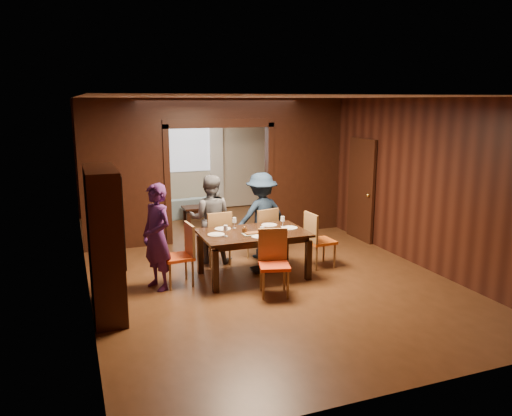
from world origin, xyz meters
name	(u,v)px	position (x,y,z in m)	size (l,w,h in m)	color
floor	(246,260)	(0.00, 0.00, 0.00)	(9.00, 9.00, 0.00)	#4A2B15
ceiling	(245,97)	(0.00, 0.00, 2.90)	(5.50, 9.00, 0.02)	silver
room_walls	(216,166)	(0.00, 1.89, 1.51)	(5.52, 9.01, 2.90)	black
person_purple	(157,237)	(-1.73, -0.82, 0.82)	(0.60, 0.39, 1.64)	#421A4E
person_grey	(210,219)	(-0.61, 0.16, 0.79)	(0.77, 0.60, 1.58)	#53555A
person_navy	(261,216)	(0.33, 0.08, 0.79)	(1.02, 0.59, 1.58)	#17263A
sofa	(188,206)	(-0.17, 3.85, 0.25)	(1.70, 0.66, 0.50)	#8CACB7
serving_bowl	(258,227)	(-0.03, -0.69, 0.79)	(0.28, 0.28, 0.07)	black
dining_table	(253,254)	(-0.17, -0.84, 0.38)	(1.72, 1.07, 0.76)	black
coffee_table	(200,215)	(-0.07, 3.05, 0.20)	(0.80, 0.50, 0.40)	black
chair_left	(178,255)	(-1.41, -0.79, 0.48)	(0.44, 0.44, 0.97)	#ED4E16
chair_right	(321,239)	(1.10, -0.77, 0.48)	(0.44, 0.44, 0.97)	#DA5914
chair_far_l	(216,237)	(-0.55, 0.01, 0.48)	(0.44, 0.44, 0.97)	orange
chair_far_r	(262,234)	(0.29, -0.04, 0.48)	(0.44, 0.44, 0.97)	#CE3F13
chair_near	(274,264)	(-0.16, -1.70, 0.48)	(0.44, 0.44, 0.97)	red
hutch	(105,243)	(-2.53, -1.50, 1.00)	(0.40, 1.20, 2.00)	black
door_right	(361,190)	(2.70, 0.50, 1.05)	(0.06, 0.90, 2.10)	black
window_far	(188,146)	(0.00, 4.44, 1.70)	(1.20, 0.03, 1.30)	silver
curtain_left	(159,165)	(-0.75, 4.40, 1.25)	(0.35, 0.06, 2.40)	white
curtain_right	(217,162)	(0.75, 4.40, 1.25)	(0.35, 0.06, 2.40)	white
plate_left	(216,235)	(-0.79, -0.81, 0.77)	(0.27, 0.27, 0.01)	silver
plate_far_l	(223,229)	(-0.59, -0.50, 0.77)	(0.27, 0.27, 0.01)	silver
plate_far_r	(269,225)	(0.23, -0.54, 0.77)	(0.27, 0.27, 0.01)	silver
plate_right	(289,228)	(0.48, -0.83, 0.77)	(0.27, 0.27, 0.01)	white
plate_near	(260,236)	(-0.18, -1.16, 0.77)	(0.27, 0.27, 0.01)	white
platter_a	(252,233)	(-0.25, -0.99, 0.78)	(0.30, 0.20, 0.04)	gray
platter_b	(275,232)	(0.11, -1.07, 0.78)	(0.30, 0.20, 0.04)	gray
wineglass_left	(226,231)	(-0.67, -0.95, 0.85)	(0.08, 0.08, 0.18)	silver
wineglass_far	(234,223)	(-0.38, -0.50, 0.85)	(0.08, 0.08, 0.18)	silver
wineglass_right	(283,222)	(0.41, -0.71, 0.85)	(0.08, 0.08, 0.18)	silver
tumbler	(262,231)	(-0.12, -1.10, 0.83)	(0.07, 0.07, 0.14)	silver
condiment_jar	(245,230)	(-0.34, -0.89, 0.82)	(0.08, 0.08, 0.11)	#4B2A11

